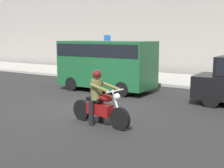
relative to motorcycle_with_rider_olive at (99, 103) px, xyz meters
name	(u,v)px	position (x,y,z in m)	size (l,w,h in m)	color
ground_plane	(82,107)	(-1.73, 1.39, -0.65)	(80.00, 80.00, 0.00)	black
sidewalk_slab	(167,79)	(-1.73, 9.39, -0.58)	(40.00, 4.40, 0.14)	#99968E
motorcycle_with_rider_olive	(99,103)	(0.00, 0.00, 0.00)	(2.13, 0.74, 1.58)	black
parked_van_forest_green	(106,62)	(-2.86, 4.69, 0.69)	(4.40, 1.96, 2.31)	#164C28
street_sign_post	(107,51)	(-5.10, 8.19, 1.00)	(0.44, 0.08, 2.48)	gray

